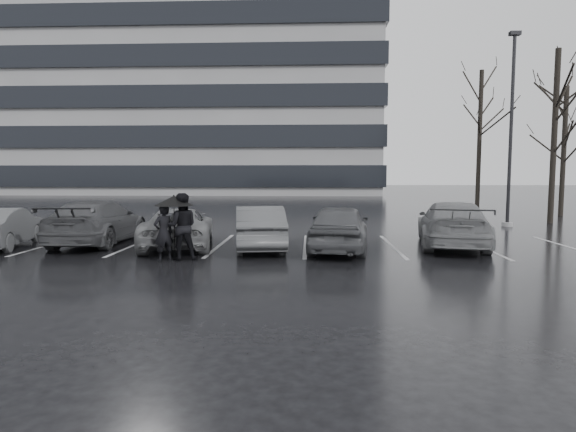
# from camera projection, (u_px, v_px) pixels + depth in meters

# --- Properties ---
(ground) EXTENTS (160.00, 160.00, 0.00)m
(ground) POSITION_uv_depth(u_px,v_px,m) (283.00, 259.00, 13.16)
(ground) COLOR black
(ground) RESTS_ON ground
(office_building) EXTENTS (61.00, 26.00, 29.00)m
(office_building) POSITION_uv_depth(u_px,v_px,m) (131.00, 77.00, 60.64)
(office_building) COLOR gray
(office_building) RESTS_ON ground
(car_main) EXTENTS (2.19, 4.37, 1.43)m
(car_main) POSITION_uv_depth(u_px,v_px,m) (339.00, 227.00, 14.57)
(car_main) COLOR black
(car_main) RESTS_ON ground
(car_west_a) EXTENTS (2.03, 4.25, 1.34)m
(car_west_a) POSITION_uv_depth(u_px,v_px,m) (259.00, 227.00, 14.92)
(car_west_a) COLOR #2C2C2F
(car_west_a) RESTS_ON ground
(car_west_b) EXTENTS (2.82, 4.77, 1.24)m
(car_west_b) POSITION_uv_depth(u_px,v_px,m) (178.00, 227.00, 15.31)
(car_west_b) COLOR #505052
(car_west_b) RESTS_ON ground
(car_west_c) EXTENTS (2.16, 5.02, 1.44)m
(car_west_c) POSITION_uv_depth(u_px,v_px,m) (98.00, 222.00, 16.01)
(car_west_c) COLOR black
(car_west_c) RESTS_ON ground
(car_west_d) EXTENTS (2.10, 4.02, 1.26)m
(car_west_d) POSITION_uv_depth(u_px,v_px,m) (3.00, 228.00, 15.23)
(car_west_d) COLOR #2C2C2F
(car_west_d) RESTS_ON ground
(car_east) EXTENTS (2.91, 5.27, 1.45)m
(car_east) POSITION_uv_depth(u_px,v_px,m) (452.00, 224.00, 15.38)
(car_east) COLOR #505052
(car_east) RESTS_ON ground
(pedestrian_left) EXTENTS (0.65, 0.64, 1.51)m
(pedestrian_left) POSITION_uv_depth(u_px,v_px,m) (164.00, 233.00, 12.88)
(pedestrian_left) COLOR black
(pedestrian_left) RESTS_ON ground
(pedestrian_right) EXTENTS (1.03, 0.88, 1.82)m
(pedestrian_right) POSITION_uv_depth(u_px,v_px,m) (181.00, 226.00, 13.04)
(pedestrian_right) COLOR black
(pedestrian_right) RESTS_ON ground
(umbrella) EXTENTS (1.04, 1.04, 1.77)m
(umbrella) POSITION_uv_depth(u_px,v_px,m) (174.00, 201.00, 12.97)
(umbrella) COLOR black
(umbrella) RESTS_ON ground
(lamp_post) EXTENTS (0.46, 0.46, 8.36)m
(lamp_post) POSITION_uv_depth(u_px,v_px,m) (511.00, 139.00, 20.87)
(lamp_post) COLOR gray
(lamp_post) RESTS_ON ground
(stall_stripes) EXTENTS (19.72, 5.00, 0.00)m
(stall_stripes) POSITION_uv_depth(u_px,v_px,m) (263.00, 245.00, 15.68)
(stall_stripes) COLOR #A4A4A6
(stall_stripes) RESTS_ON ground
(tree_east) EXTENTS (0.26, 0.26, 8.00)m
(tree_east) POSITION_uv_depth(u_px,v_px,m) (554.00, 137.00, 22.19)
(tree_east) COLOR black
(tree_east) RESTS_ON ground
(tree_ne) EXTENTS (0.26, 0.26, 7.00)m
(tree_ne) POSITION_uv_depth(u_px,v_px,m) (564.00, 152.00, 26.10)
(tree_ne) COLOR black
(tree_ne) RESTS_ON ground
(tree_north) EXTENTS (0.26, 0.26, 8.50)m
(tree_north) POSITION_uv_depth(u_px,v_px,m) (479.00, 141.00, 29.18)
(tree_north) COLOR black
(tree_north) RESTS_ON ground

